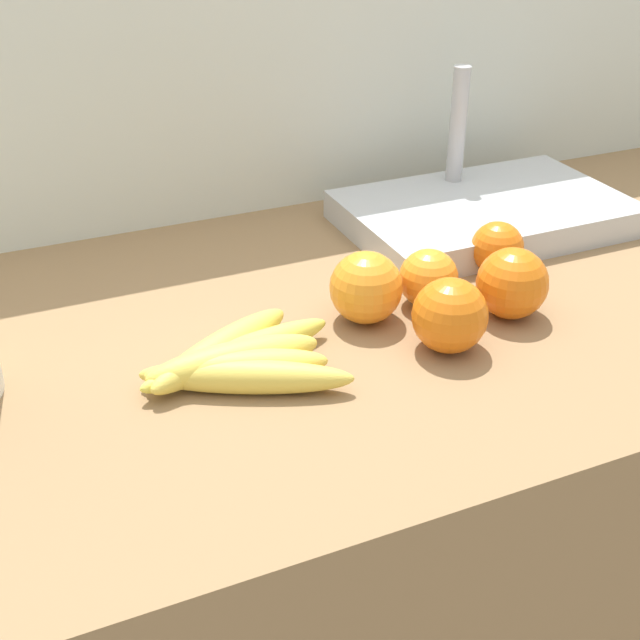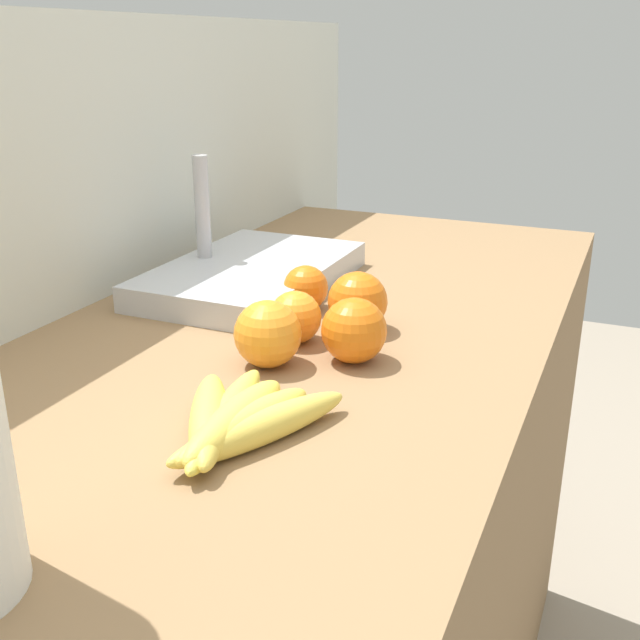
# 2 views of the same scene
# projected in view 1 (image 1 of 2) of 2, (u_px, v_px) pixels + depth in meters

# --- Properties ---
(counter) EXTENTS (1.99, 0.65, 0.90)m
(counter) POSITION_uv_depth(u_px,v_px,m) (255.00, 620.00, 1.12)
(counter) COLOR olive
(counter) RESTS_ON ground
(wall_back) EXTENTS (2.39, 0.06, 1.30)m
(wall_back) POSITION_uv_depth(u_px,v_px,m) (174.00, 363.00, 1.30)
(wall_back) COLOR silver
(wall_back) RESTS_ON ground
(banana_bunch) EXTENTS (0.22, 0.18, 0.04)m
(banana_bunch) POSITION_uv_depth(u_px,v_px,m) (235.00, 362.00, 0.82)
(banana_bunch) COLOR #E0C24C
(banana_bunch) RESTS_ON counter
(orange_back_right) EXTENTS (0.08, 0.08, 0.08)m
(orange_back_right) POSITION_uv_depth(u_px,v_px,m) (366.00, 288.00, 0.91)
(orange_back_right) COLOR orange
(orange_back_right) RESTS_ON counter
(orange_far_right) EXTENTS (0.08, 0.08, 0.08)m
(orange_far_right) POSITION_uv_depth(u_px,v_px,m) (512.00, 283.00, 0.92)
(orange_far_right) COLOR orange
(orange_far_right) RESTS_ON counter
(orange_back_left) EXTENTS (0.08, 0.08, 0.08)m
(orange_back_left) POSITION_uv_depth(u_px,v_px,m) (450.00, 316.00, 0.86)
(orange_back_left) COLOR orange
(orange_back_left) RESTS_ON counter
(orange_right) EXTENTS (0.07, 0.07, 0.07)m
(orange_right) POSITION_uv_depth(u_px,v_px,m) (497.00, 248.00, 1.02)
(orange_right) COLOR orange
(orange_right) RESTS_ON counter
(orange_front) EXTENTS (0.07, 0.07, 0.07)m
(orange_front) POSITION_uv_depth(u_px,v_px,m) (428.00, 278.00, 0.94)
(orange_front) COLOR orange
(orange_front) RESTS_ON counter
(sink_basin) EXTENTS (0.38, 0.24, 0.20)m
(sink_basin) POSITION_uv_depth(u_px,v_px,m) (484.00, 211.00, 1.14)
(sink_basin) COLOR #B7BABF
(sink_basin) RESTS_ON counter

